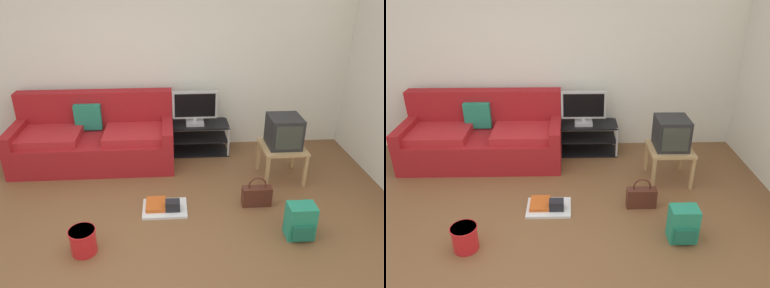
# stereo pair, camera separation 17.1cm
# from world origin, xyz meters

# --- Properties ---
(ground_plane) EXTENTS (9.00, 9.80, 0.02)m
(ground_plane) POSITION_xyz_m (0.00, 0.00, -0.01)
(ground_plane) COLOR brown
(wall_back) EXTENTS (9.00, 0.10, 2.70)m
(wall_back) POSITION_xyz_m (0.00, 2.45, 1.35)
(wall_back) COLOR silver
(wall_back) RESTS_ON ground_plane
(couch) EXTENTS (2.13, 0.89, 0.93)m
(couch) POSITION_xyz_m (-0.61, 1.93, 0.33)
(couch) COLOR maroon
(couch) RESTS_ON ground_plane
(tv_stand) EXTENTS (0.96, 0.42, 0.44)m
(tv_stand) POSITION_xyz_m (0.77, 2.13, 0.22)
(tv_stand) COLOR black
(tv_stand) RESTS_ON ground_plane
(flat_tv) EXTENTS (0.62, 0.22, 0.48)m
(flat_tv) POSITION_xyz_m (0.77, 2.11, 0.68)
(flat_tv) COLOR #B2B2B7
(flat_tv) RESTS_ON tv_stand
(side_table) EXTENTS (0.53, 0.53, 0.45)m
(side_table) POSITION_xyz_m (1.81, 1.32, 0.38)
(side_table) COLOR tan
(side_table) RESTS_ON ground_plane
(crt_tv) EXTENTS (0.39, 0.40, 0.38)m
(crt_tv) POSITION_xyz_m (1.81, 1.34, 0.64)
(crt_tv) COLOR #232326
(crt_tv) RESTS_ON side_table
(backpack) EXTENTS (0.27, 0.26, 0.37)m
(backpack) POSITION_xyz_m (1.68, 0.17, 0.18)
(backpack) COLOR #238466
(backpack) RESTS_ON ground_plane
(handbag) EXTENTS (0.33, 0.12, 0.36)m
(handbag) POSITION_xyz_m (1.37, 0.73, 0.13)
(handbag) COLOR #4C2319
(handbag) RESTS_ON ground_plane
(cleaning_bucket) EXTENTS (0.26, 0.26, 0.25)m
(cleaning_bucket) POSITION_xyz_m (-0.43, 0.08, 0.14)
(cleaning_bucket) COLOR red
(cleaning_bucket) RESTS_ON ground_plane
(floor_tray) EXTENTS (0.49, 0.37, 0.14)m
(floor_tray) POSITION_xyz_m (0.33, 0.70, 0.04)
(floor_tray) COLOR silver
(floor_tray) RESTS_ON ground_plane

